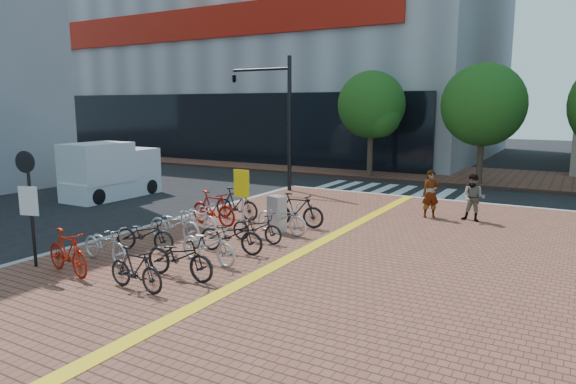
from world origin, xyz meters
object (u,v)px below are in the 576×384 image
Objects in this scene: pedestrian_a at (431,194)px; bike_11 at (257,227)px; yellow_sign at (242,189)px; pedestrian_b at (473,198)px; bike_1 at (105,244)px; bike_9 at (208,244)px; bike_0 at (68,252)px; utility_box at (277,214)px; bike_12 at (281,218)px; bike_7 at (136,269)px; bike_8 at (180,257)px; bike_2 at (145,234)px; notice_sign at (29,195)px; bike_5 at (213,208)px; bike_6 at (236,204)px; bike_10 at (231,235)px; bike_3 at (175,224)px; bike_13 at (297,210)px; box_truck at (110,172)px; traffic_light_pole at (263,99)px.

bike_11 is at bearing -154.90° from pedestrian_a.
pedestrian_b is at bearing 41.35° from yellow_sign.
bike_1 is 4.29m from bike_11.
bike_9 is at bearing -146.91° from pedestrian_a.
bike_0 reaches higher than bike_9.
bike_0 is 1.55× the size of utility_box.
bike_11 is 1.26m from bike_12.
pedestrian_b is 7.02m from utility_box.
bike_7 is 1.14m from bike_8.
notice_sign is at bearing 139.71° from bike_2.
bike_1 is 0.93× the size of bike_5.
bike_0 is at bearing 141.78° from bike_9.
pedestrian_a is at bearing -24.96° from bike_1.
yellow_sign is at bearing -9.77° from bike_1.
bike_7 is (2.24, 0.02, -0.06)m from bike_0.
bike_6 is 4.19m from bike_10.
pedestrian_b reaches higher than bike_9.
bike_7 is 3.43m from bike_10.
pedestrian_a is (5.84, 7.01, 0.36)m from bike_3.
bike_12 is 1.14× the size of pedestrian_a.
bike_10 reaches higher than bike_11.
utility_box is at bearing -9.16° from bike_0.
bike_13 is at bearing 52.79° from yellow_sign.
pedestrian_a reaches higher than bike_13.
bike_0 is at bearing 165.86° from bike_2.
bike_12 is (0.05, 3.60, 0.02)m from bike_9.
box_truck reaches higher than bike_6.
bike_6 is 0.64× the size of notice_sign.
bike_8 is 4.86m from bike_12.
bike_0 is 0.98× the size of bike_2.
bike_10 is at bearing 5.20° from bike_8.
bike_10 is (2.34, 2.30, 0.04)m from bike_1.
box_truck is at bearing 53.06° from bike_7.
bike_2 is 11.13m from pedestrian_b.
bike_5 is 1.03× the size of bike_6.
bike_2 is 0.97× the size of bike_3.
notice_sign is (-3.60, -2.45, 1.36)m from bike_9.
yellow_sign is (1.43, -0.34, 0.82)m from bike_5.
yellow_sign is 6.10m from notice_sign.
bike_0 is 1.80m from notice_sign.
yellow_sign is at bearing 65.74° from notice_sign.
yellow_sign is (-1.05, 0.75, 0.95)m from bike_11.
bike_11 is 0.39× the size of box_truck.
bike_9 is at bearing 176.09° from bike_10.
bike_2 is at bearing 62.35° from bike_8.
traffic_light_pole reaches higher than bike_5.
utility_box is 0.40× the size of notice_sign.
bike_3 is 3.27m from bike_6.
bike_0 is 5.82m from bike_5.
bike_12 is (2.57, 0.17, -0.07)m from bike_5.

